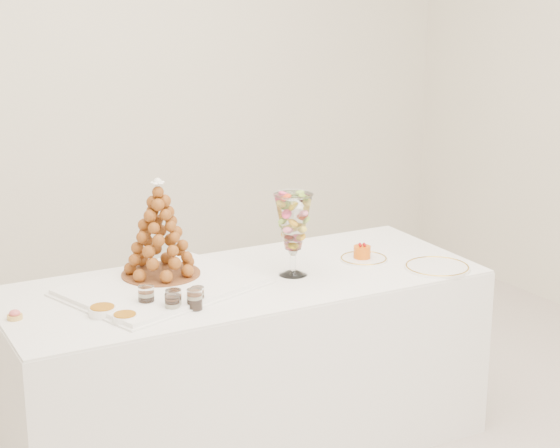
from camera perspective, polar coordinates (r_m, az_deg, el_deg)
buffet_table at (r=3.74m, az=-2.22°, el=-8.53°), size 1.90×0.85×0.71m
lace_tray at (r=3.53m, az=-7.19°, el=-3.78°), size 0.77×0.66×0.02m
macaron_vase at (r=3.60m, az=0.81°, el=0.07°), size 0.15×0.15×0.32m
cake_plate at (r=3.85m, az=5.12°, el=-2.14°), size 0.19×0.19×0.01m
spare_plate at (r=3.78m, az=9.56°, el=-2.63°), size 0.26×0.26×0.01m
pink_tart at (r=3.34m, az=-15.87°, el=-5.37°), size 0.05×0.05×0.03m
verrine_a at (r=3.35m, az=-8.16°, el=-4.41°), size 0.06×0.06×0.08m
verrine_b at (r=3.31m, az=-6.51°, el=-4.64°), size 0.07×0.07×0.08m
verrine_c at (r=3.36m, az=-5.04°, el=-4.35°), size 0.05×0.05×0.06m
verrine_d at (r=3.28m, az=-6.58°, el=-4.84°), size 0.07×0.07×0.07m
verrine_e at (r=3.31m, az=-5.23°, el=-4.60°), size 0.06×0.06×0.07m
ramekin_back at (r=3.31m, az=-10.77°, el=-5.25°), size 0.09×0.09×0.03m
ramekin_front at (r=3.23m, az=-9.43°, el=-5.70°), size 0.09×0.09×0.03m
croquembouche at (r=3.57m, az=-7.37°, el=-0.27°), size 0.32×0.32×0.38m
mousse_cake at (r=3.85m, az=5.03°, el=-1.69°), size 0.07×0.07×0.06m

